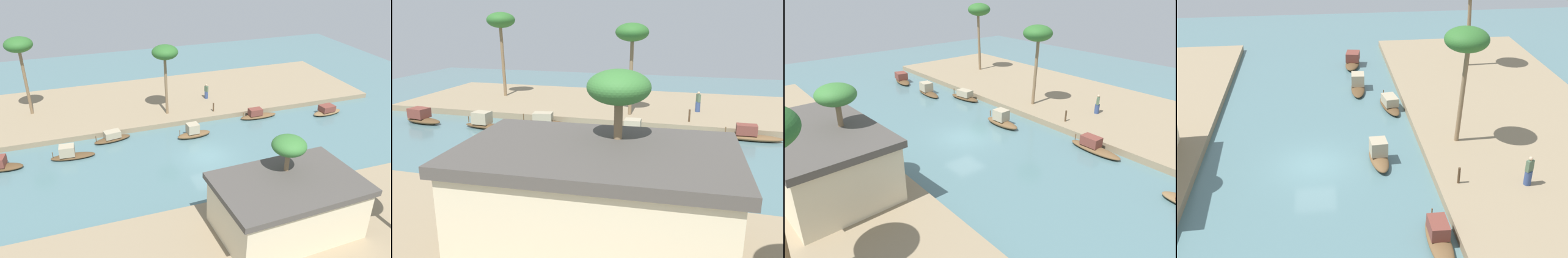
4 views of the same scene
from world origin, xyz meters
The scene contains 13 objects.
river_water centered at (0.00, 0.00, 0.00)m, with size 71.70×71.70×0.00m, color slate.
riverbank_left centered at (0.00, -13.41, 0.26)m, with size 44.89×13.51×0.51m, color #937F60.
sampan_downstream_large centered at (11.26, -3.61, 0.46)m, with size 3.79×1.33×1.25m.
sampan_with_tall_canopy centered at (7.37, -5.61, 0.39)m, with size 3.57×1.59×1.01m.
sampan_foreground centered at (-0.06, -3.88, 0.50)m, with size 3.34×1.25×1.40m.
sampan_midstream centered at (-7.77, -5.75, 0.37)m, with size 4.01×1.10×1.09m.
sampan_near_left_bank centered at (16.86, -3.62, 0.47)m, with size 3.48×1.76×1.19m.
person_on_near_bank centered at (-4.14, -11.40, 1.21)m, with size 0.54×0.54×1.70m.
mooring_post centered at (-3.60, -7.77, 0.99)m, with size 0.14×0.14×0.95m, color #4C3823.
palm_tree_left_near centered at (1.14, -9.04, 6.84)m, with size 2.60×2.60×7.21m.
palm_tree_left_far centered at (14.53, -13.33, 7.63)m, with size 2.70×2.70×8.07m.
palm_tree_right_tall centered at (-1.67, 9.64, 5.71)m, with size 2.17×2.17×6.01m.
riverside_building centered at (-1.22, 10.77, 2.34)m, with size 9.29×6.09×3.62m.
Camera 3 is at (-20.44, 15.20, 11.77)m, focal length 32.98 mm.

